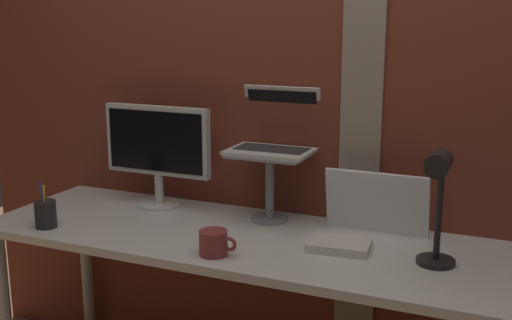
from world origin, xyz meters
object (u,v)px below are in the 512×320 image
laptop (277,132)px  coffee_mug (214,243)px  whiteboard_panel (377,203)px  desk_lamp (438,196)px  monitor (157,146)px  pen_cup (46,214)px

laptop → coffee_mug: 0.55m
whiteboard_panel → laptop: bearing=172.3°
desk_lamp → coffee_mug: desk_lamp is taller
whiteboard_panel → desk_lamp: bearing=-47.9°
coffee_mug → whiteboard_panel: bearing=44.1°
monitor → pen_cup: 0.50m
desk_lamp → pen_cup: desk_lamp is taller
monitor → pen_cup: size_ratio=2.59×
desk_lamp → coffee_mug: 0.71m
pen_cup → coffee_mug: (0.68, 0.00, -0.01)m
whiteboard_panel → desk_lamp: (0.24, -0.26, 0.12)m
pen_cup → coffee_mug: bearing=0.0°
whiteboard_panel → pen_cup: size_ratio=2.07×
whiteboard_panel → pen_cup: 1.19m
laptop → whiteboard_panel: laptop is taller
whiteboard_panel → pen_cup: (-1.11, -0.42, -0.06)m
pen_cup → monitor: bearing=59.1°
laptop → whiteboard_panel: 0.45m
coffee_mug → desk_lamp: bearing=13.0°
desk_lamp → pen_cup: (-1.35, -0.15, -0.18)m
pen_cup → laptop: bearing=33.2°
laptop → pen_cup: bearing=-146.8°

